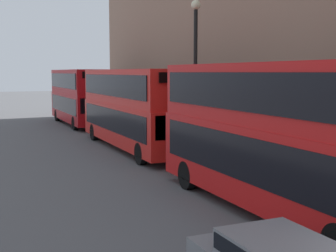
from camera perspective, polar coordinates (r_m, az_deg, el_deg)
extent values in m
cube|color=red|center=(13.88, 13.36, -4.54)|extent=(2.55, 10.60, 2.25)
cube|color=red|center=(13.64, 13.58, 3.78)|extent=(2.50, 10.38, 1.77)
cube|color=black|center=(13.83, 13.39, -3.44)|extent=(2.59, 9.75, 1.26)
cube|color=black|center=(13.64, 13.59, 4.15)|extent=(2.59, 9.75, 1.06)
cylinder|color=black|center=(16.60, 2.39, -5.99)|extent=(0.30, 1.00, 1.00)
cylinder|color=black|center=(17.68, 9.00, -5.29)|extent=(0.30, 1.00, 1.00)
cube|color=red|center=(24.98, -4.16, 0.31)|extent=(2.55, 11.42, 2.08)
cube|color=red|center=(24.84, -4.20, 4.79)|extent=(2.50, 11.19, 1.82)
cube|color=black|center=(24.96, -4.16, 0.88)|extent=(2.59, 10.51, 1.17)
cube|color=black|center=(24.84, -4.20, 5.00)|extent=(2.59, 10.51, 1.09)
cube|color=black|center=(19.70, 1.32, -0.14)|extent=(2.17, 0.06, 1.04)
cube|color=black|center=(19.56, 1.33, 5.93)|extent=(1.78, 0.06, 0.44)
cylinder|color=black|center=(20.90, -3.31, -3.38)|extent=(0.30, 1.00, 1.00)
cylinder|color=black|center=(21.76, 2.27, -2.98)|extent=(0.30, 1.00, 1.00)
cylinder|color=black|center=(28.67, -8.99, -0.74)|extent=(0.30, 1.00, 1.00)
cylinder|color=black|center=(29.31, -4.73, -0.52)|extent=(0.30, 1.00, 1.00)
cube|color=#A80F14|center=(37.39, -10.75, 2.31)|extent=(2.55, 10.15, 2.11)
cube|color=#A80F14|center=(37.30, -10.81, 5.34)|extent=(2.50, 9.94, 1.85)
cube|color=black|center=(37.37, -10.76, 2.69)|extent=(2.59, 9.33, 1.18)
cube|color=black|center=(37.29, -10.82, 5.48)|extent=(2.59, 9.33, 1.11)
cube|color=black|center=(32.47, -8.79, 2.46)|extent=(2.17, 0.06, 1.05)
cube|color=black|center=(32.39, -8.86, 6.19)|extent=(1.78, 0.06, 0.44)
cylinder|color=black|center=(33.85, -11.27, 0.32)|extent=(0.30, 1.00, 1.00)
cylinder|color=black|center=(34.39, -7.61, 0.49)|extent=(0.30, 1.00, 1.00)
cylinder|color=black|center=(40.63, -13.36, 1.30)|extent=(0.30, 1.00, 1.00)
cylinder|color=black|center=(41.08, -10.27, 1.43)|extent=(0.30, 1.00, 1.00)
cylinder|color=black|center=(21.99, 3.35, 4.93)|extent=(0.18, 0.18, 6.97)
sphere|color=beige|center=(22.20, 3.41, 14.53)|extent=(0.44, 0.44, 0.44)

